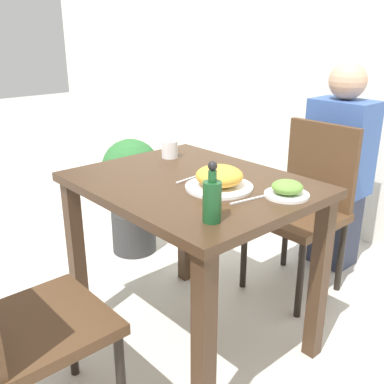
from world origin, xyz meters
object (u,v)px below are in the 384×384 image
sauce_bottle (212,199)px  potted_plant_left (132,188)px  chair_near (13,317)px  chair_far (306,200)px  drink_cup (170,149)px  person_figure (337,169)px  food_plate (219,179)px  side_plate (287,190)px

sauce_bottle → potted_plant_left: (-1.24, 0.53, -0.42)m
chair_near → chair_far: same height
chair_near → drink_cup: chair_near is taller
chair_near → drink_cup: (-0.35, 0.91, 0.31)m
drink_cup → person_figure: size_ratio=0.07×
chair_near → sauce_bottle: (0.32, 0.54, 0.34)m
food_plate → person_figure: size_ratio=0.22×
food_plate → person_figure: 1.13m
chair_far → food_plate: size_ratio=3.43×
side_plate → sauce_bottle: bearing=-93.2°
side_plate → food_plate: bearing=-151.2°
chair_far → drink_cup: (-0.36, -0.61, 0.31)m
food_plate → potted_plant_left: size_ratio=0.36×
chair_near → potted_plant_left: size_ratio=1.23×
chair_far → potted_plant_left: 1.04m
food_plate → drink_cup: size_ratio=3.19×
sauce_bottle → person_figure: person_figure is taller
person_figure → sauce_bottle: bearing=-75.5°
chair_far → drink_cup: chair_far is taller
chair_far → potted_plant_left: bearing=-154.2°
chair_far → sauce_bottle: 1.08m
food_plate → potted_plant_left: (-1.04, 0.29, -0.39)m
chair_far → food_plate: bearing=-82.1°
chair_far → drink_cup: size_ratio=10.94×
chair_near → drink_cup: 1.02m
chair_far → sauce_bottle: size_ratio=4.46×
drink_cup → sauce_bottle: 0.76m
side_plate → sauce_bottle: sauce_bottle is taller
chair_far → food_plate: (0.10, -0.75, 0.31)m
potted_plant_left → person_figure: bearing=41.8°
drink_cup → sauce_bottle: (0.66, -0.37, 0.04)m
drink_cup → sauce_bottle: size_ratio=0.41×
chair_near → chair_far: bearing=-90.4°
person_figure → drink_cup: bearing=-108.3°
food_plate → side_plate: bearing=28.8°
side_plate → person_figure: size_ratio=0.14×
sauce_bottle → person_figure: (-0.34, 1.33, -0.26)m
side_plate → drink_cup: 0.68m
side_plate → chair_near: bearing=-110.5°
drink_cup → person_figure: (0.32, 0.96, -0.22)m
chair_near → side_plate: size_ratio=5.45×
drink_cup → side_plate: bearing=-0.8°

